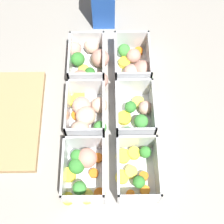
# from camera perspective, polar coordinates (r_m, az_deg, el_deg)

# --- Properties ---
(ground_plane) EXTENTS (4.00, 4.00, 0.00)m
(ground_plane) POSITION_cam_1_polar(r_m,az_deg,el_deg) (0.82, 0.00, -0.79)
(ground_plane) COLOR gray
(container_near_left) EXTENTS (0.14, 0.11, 0.07)m
(container_near_left) POSITION_cam_1_polar(r_m,az_deg,el_deg) (0.75, 4.87, -10.45)
(container_near_left) COLOR white
(container_near_left) RESTS_ON ground_plane
(container_near_center) EXTENTS (0.14, 0.11, 0.07)m
(container_near_center) POSITION_cam_1_polar(r_m,az_deg,el_deg) (0.80, 4.62, -0.19)
(container_near_center) COLOR white
(container_near_center) RESTS_ON ground_plane
(container_near_right) EXTENTS (0.14, 0.11, 0.07)m
(container_near_right) POSITION_cam_1_polar(r_m,az_deg,el_deg) (0.88, 4.37, 8.81)
(container_near_right) COLOR white
(container_near_right) RESTS_ON ground_plane
(container_far_left) EXTENTS (0.15, 0.11, 0.07)m
(container_far_left) POSITION_cam_1_polar(r_m,az_deg,el_deg) (0.75, -4.97, -10.42)
(container_far_left) COLOR white
(container_far_left) RESTS_ON ground_plane
(container_far_center) EXTENTS (0.15, 0.12, 0.07)m
(container_far_center) POSITION_cam_1_polar(r_m,az_deg,el_deg) (0.80, -4.44, -0.36)
(container_far_center) COLOR white
(container_far_center) RESTS_ON ground_plane
(container_far_right) EXTENTS (0.17, 0.13, 0.07)m
(container_far_right) POSITION_cam_1_polar(r_m,az_deg,el_deg) (0.87, -4.04, 8.77)
(container_far_right) COLOR white
(container_far_right) RESTS_ON ground_plane
(cutting_board) EXTENTS (0.28, 0.18, 0.02)m
(cutting_board) POSITION_cam_1_polar(r_m,az_deg,el_deg) (0.85, -18.46, -1.29)
(cutting_board) COLOR tan
(cutting_board) RESTS_ON ground_plane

